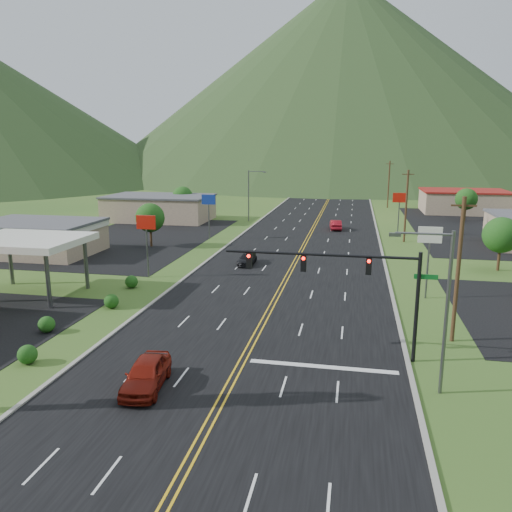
% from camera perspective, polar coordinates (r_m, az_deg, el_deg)
% --- Properties ---
extents(ground, '(500.00, 500.00, 0.00)m').
position_cam_1_polar(ground, '(22.11, -9.04, -24.42)').
color(ground, '#2B4F1C').
rests_on(ground, ground).
extents(road, '(20.00, 460.00, 0.04)m').
position_cam_1_polar(road, '(22.11, -9.04, -24.42)').
color(road, black).
rests_on(road, ground).
extents(traffic_signal, '(13.10, 0.43, 7.00)m').
position_cam_1_polar(traffic_signal, '(31.48, 10.85, -2.25)').
color(traffic_signal, black).
rests_on(traffic_signal, ground).
extents(streetlight_east, '(3.28, 0.25, 9.00)m').
position_cam_1_polar(streetlight_east, '(28.07, 20.40, -4.97)').
color(streetlight_east, '#59595E').
rests_on(streetlight_east, ground).
extents(streetlight_west, '(3.28, 0.25, 9.00)m').
position_cam_1_polar(streetlight_west, '(88.73, -0.65, 7.31)').
color(streetlight_west, '#59595E').
rests_on(streetlight_west, ground).
extents(gas_canopy, '(10.00, 8.00, 5.30)m').
position_cam_1_polar(gas_canopy, '(48.61, -24.90, 1.44)').
color(gas_canopy, white).
rests_on(gas_canopy, ground).
extents(building_west_mid, '(14.40, 10.40, 4.10)m').
position_cam_1_polar(building_west_mid, '(67.60, -23.70, 2.12)').
color(building_west_mid, tan).
rests_on(building_west_mid, ground).
extents(building_west_far, '(18.40, 11.40, 4.50)m').
position_cam_1_polar(building_west_far, '(91.91, -10.96, 5.43)').
color(building_west_far, tan).
rests_on(building_west_far, ground).
extents(building_east_far, '(16.40, 12.40, 4.50)m').
position_cam_1_polar(building_east_far, '(109.18, 22.64, 5.79)').
color(building_east_far, tan).
rests_on(building_east_far, ground).
extents(pole_sign_west_a, '(2.00, 0.18, 6.40)m').
position_cam_1_polar(pole_sign_west_a, '(51.45, -12.43, 3.07)').
color(pole_sign_west_a, '#59595E').
rests_on(pole_sign_west_a, ground).
extents(pole_sign_west_b, '(2.00, 0.18, 6.40)m').
position_cam_1_polar(pole_sign_west_b, '(71.95, -5.43, 5.93)').
color(pole_sign_west_b, '#59595E').
rests_on(pole_sign_west_b, ground).
extents(pole_sign_east_a, '(2.00, 0.18, 6.40)m').
position_cam_1_polar(pole_sign_east_a, '(45.69, 19.22, 1.50)').
color(pole_sign_east_a, '#59595E').
rests_on(pole_sign_east_a, ground).
extents(pole_sign_east_b, '(2.00, 0.18, 6.40)m').
position_cam_1_polar(pole_sign_east_b, '(77.19, 16.08, 5.95)').
color(pole_sign_east_b, '#59595E').
rests_on(pole_sign_east_b, ground).
extents(tree_west_a, '(3.84, 3.84, 5.82)m').
position_cam_1_polar(tree_west_a, '(67.59, -12.01, 4.30)').
color(tree_west_a, '#382314').
rests_on(tree_west_a, ground).
extents(tree_west_b, '(3.84, 3.84, 5.82)m').
position_cam_1_polar(tree_west_b, '(94.38, -8.39, 6.71)').
color(tree_west_b, '#382314').
rests_on(tree_west_b, ground).
extents(tree_east_a, '(3.84, 3.84, 5.82)m').
position_cam_1_polar(tree_east_a, '(59.31, 26.23, 2.16)').
color(tree_east_a, '#382314').
rests_on(tree_east_a, ground).
extents(tree_east_b, '(3.84, 3.84, 5.82)m').
position_cam_1_polar(tree_east_b, '(96.92, 22.91, 6.01)').
color(tree_east_b, '#382314').
rests_on(tree_east_b, ground).
extents(utility_pole_a, '(1.60, 0.28, 10.00)m').
position_cam_1_polar(utility_pole_a, '(36.11, 22.10, -1.40)').
color(utility_pole_a, '#382314').
rests_on(utility_pole_a, ground).
extents(utility_pole_b, '(1.60, 0.28, 10.00)m').
position_cam_1_polar(utility_pole_b, '(72.28, 16.79, 5.55)').
color(utility_pole_b, '#382314').
rests_on(utility_pole_b, ground).
extents(utility_pole_c, '(1.60, 0.28, 10.00)m').
position_cam_1_polar(utility_pole_c, '(111.99, 14.92, 7.95)').
color(utility_pole_c, '#382314').
rests_on(utility_pole_c, ground).
extents(utility_pole_d, '(1.60, 0.28, 10.00)m').
position_cam_1_polar(utility_pole_d, '(151.86, 14.03, 9.09)').
color(utility_pole_d, '#382314').
rests_on(utility_pole_d, ground).
extents(mountain_n, '(220.00, 220.00, 85.00)m').
position_cam_1_polar(mountain_n, '(238.37, 10.15, 19.39)').
color(mountain_n, '#20401D').
rests_on(mountain_n, ground).
extents(car_red_near, '(2.56, 5.14, 1.68)m').
position_cam_1_polar(car_red_near, '(29.02, -12.43, -13.08)').
color(car_red_near, maroon).
rests_on(car_red_near, ground).
extents(car_dark_mid, '(1.86, 4.35, 1.25)m').
position_cam_1_polar(car_dark_mid, '(56.54, -1.00, -0.37)').
color(car_dark_mid, black).
rests_on(car_dark_mid, ground).
extents(car_red_far, '(2.15, 4.86, 1.55)m').
position_cam_1_polar(car_red_far, '(81.05, 9.09, 3.52)').
color(car_red_far, maroon).
rests_on(car_red_far, ground).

